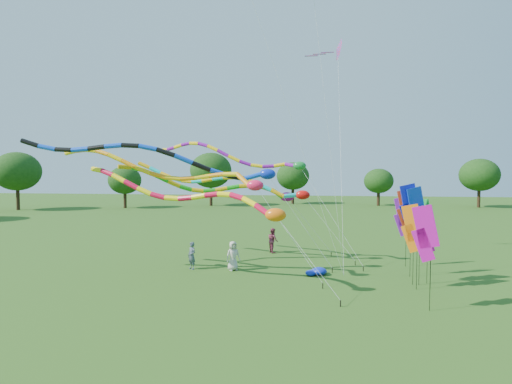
# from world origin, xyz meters

# --- Properties ---
(ground) EXTENTS (160.00, 160.00, 0.00)m
(ground) POSITION_xyz_m (0.00, 0.00, 0.00)
(ground) COLOR #285015
(ground) RESTS_ON ground
(tree_ring) EXTENTS (119.06, 118.73, 9.61)m
(tree_ring) POSITION_xyz_m (0.86, -0.31, 5.57)
(tree_ring) COLOR #382314
(tree_ring) RESTS_ON ground
(tube_kite_red) EXTENTS (13.79, 4.57, 6.76)m
(tube_kite_red) POSITION_xyz_m (-4.85, 2.05, 4.60)
(tube_kite_red) COLOR black
(tube_kite_red) RESTS_ON ground
(tube_kite_orange) EXTENTS (15.28, 2.71, 7.94)m
(tube_kite_orange) POSITION_xyz_m (-6.69, 3.76, 5.94)
(tube_kite_orange) COLOR black
(tube_kite_orange) RESTS_ON ground
(tube_kite_purple) EXTENTS (13.85, 4.27, 8.53)m
(tube_kite_purple) POSITION_xyz_m (-3.89, 8.43, 6.85)
(tube_kite_purple) COLOR black
(tube_kite_purple) RESTS_ON ground
(tube_kite_blue) EXTENTS (17.26, 2.92, 8.38)m
(tube_kite_blue) POSITION_xyz_m (-7.03, 3.95, 6.55)
(tube_kite_blue) COLOR black
(tube_kite_blue) RESTS_ON ground
(tube_kite_cyan) EXTENTS (14.73, 2.05, 7.10)m
(tube_kite_cyan) POSITION_xyz_m (-4.20, 8.57, 5.08)
(tube_kite_cyan) COLOR black
(tube_kite_cyan) RESTS_ON ground
(tube_kite_green) EXTENTS (12.82, 5.41, 6.91)m
(tube_kite_green) POSITION_xyz_m (-4.51, 7.85, 4.85)
(tube_kite_green) COLOR black
(tube_kite_green) RESTS_ON ground
(delta_kite_high_c) EXTENTS (3.02, 7.70, 15.60)m
(delta_kite_high_c) POSITION_xyz_m (2.40, 10.85, 14.27)
(delta_kite_high_c) COLOR black
(delta_kite_high_c) RESTS_ON ground
(banner_pole_green) EXTENTS (1.09, 0.55, 4.52)m
(banner_pole_green) POSITION_xyz_m (6.62, 4.18, 3.26)
(banner_pole_green) COLOR black
(banner_pole_green) RESTS_ON ground
(banner_pole_magenta_a) EXTENTS (1.14, 0.37, 4.58)m
(banner_pole_magenta_a) POSITION_xyz_m (5.57, -0.46, 3.32)
(banner_pole_magenta_a) COLOR black
(banner_pole_magenta_a) RESTS_ON ground
(banner_pole_blue_b) EXTENTS (1.15, 0.32, 5.35)m
(banner_pole_blue_b) POSITION_xyz_m (5.79, 3.60, 4.08)
(banner_pole_blue_b) COLOR black
(banner_pole_blue_b) RESTS_ON ground
(banner_pole_orange) EXTENTS (1.14, 0.36, 4.35)m
(banner_pole_orange) POSITION_xyz_m (5.78, 2.85, 3.09)
(banner_pole_orange) COLOR black
(banner_pole_orange) RESTS_ON ground
(banner_pole_magenta_b) EXTENTS (1.09, 0.56, 4.27)m
(banner_pole_magenta_b) POSITION_xyz_m (6.55, 3.22, 3.01)
(banner_pole_magenta_b) COLOR black
(banner_pole_magenta_b) RESTS_ON ground
(banner_pole_red) EXTENTS (1.16, 0.16, 5.00)m
(banner_pole_red) POSITION_xyz_m (6.03, 5.41, 3.73)
(banner_pole_red) COLOR black
(banner_pole_red) RESTS_ON ground
(banner_pole_blue_a) EXTENTS (1.13, 0.45, 5.20)m
(banner_pole_blue_a) POSITION_xyz_m (6.11, 3.58, 3.93)
(banner_pole_blue_a) COLOR black
(banner_pole_blue_a) RESTS_ON ground
(banner_pole_violet) EXTENTS (1.16, 0.25, 4.40)m
(banner_pole_violet) POSITION_xyz_m (6.32, 7.99, 3.14)
(banner_pole_violet) COLOR black
(banner_pole_violet) RESTS_ON ground
(blue_nylon_heap) EXTENTS (1.24, 1.37, 0.49)m
(blue_nylon_heap) POSITION_xyz_m (0.70, 5.25, 0.23)
(blue_nylon_heap) COLOR #0D23B4
(blue_nylon_heap) RESTS_ON ground
(person_a) EXTENTS (1.03, 0.94, 1.76)m
(person_a) POSITION_xyz_m (-3.93, 5.56, 0.88)
(person_a) COLOR beige
(person_a) RESTS_ON ground
(person_b) EXTENTS (0.72, 0.69, 1.66)m
(person_b) POSITION_xyz_m (-6.46, 5.51, 0.83)
(person_b) COLOR #404C5A
(person_b) RESTS_ON ground
(person_c) EXTENTS (1.00, 1.09, 1.79)m
(person_c) POSITION_xyz_m (-2.08, 11.40, 0.90)
(person_c) COLOR #822F45
(person_c) RESTS_ON ground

